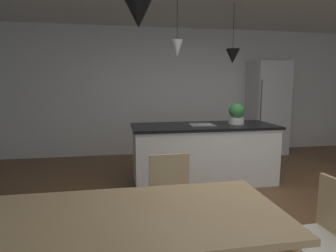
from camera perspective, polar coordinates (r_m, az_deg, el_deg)
name	(u,v)px	position (r m, az deg, el deg)	size (l,w,h in m)	color
ground_plane	(251,219)	(3.54, 16.46, -17.60)	(10.00, 8.40, 0.04)	brown
wall_back_kitchen	(186,92)	(6.27, 3.61, 6.95)	(10.00, 0.12, 2.70)	silver
dining_table	(129,226)	(1.77, -8.02, -19.44)	(1.85, 0.87, 0.76)	tan
chair_kitchen_end	(321,238)	(2.31, 28.64, -19.41)	(0.42, 0.42, 0.87)	tan
chair_far_right	(172,200)	(2.63, 0.85, -14.84)	(0.41, 0.41, 0.87)	tan
kitchen_island	(203,153)	(4.40, 7.21, -5.43)	(2.20, 0.86, 0.91)	white
refrigerator	(267,108)	(6.56, 19.54, 3.48)	(0.76, 0.67, 2.00)	silver
pendant_over_table	(138,8)	(1.78, -6.08, 22.79)	(0.23, 0.23, 0.86)	black
pendant_over_island_main	(177,49)	(4.20, 1.84, 15.44)	(0.17, 0.17, 0.80)	black
pendant_over_island_aux	(233,56)	(4.44, 13.00, 13.66)	(0.21, 0.21, 0.88)	black
potted_plant_on_island	(236,114)	(4.48, 13.73, 2.42)	(0.24, 0.24, 0.33)	beige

